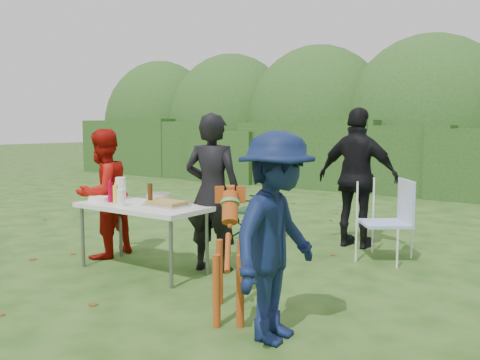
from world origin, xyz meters
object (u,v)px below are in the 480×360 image
Objects in this scene: person_red_jacket at (103,193)px; beer_bottle at (150,194)px; folding_table at (142,209)px; lawn_chair at (385,220)px; camping_chair at (255,207)px; ketchup_bottle at (111,193)px; person_black_puffy at (358,178)px; mustard_bottle at (116,194)px; child at (277,237)px; person_cook at (213,193)px; paper_towel_roll at (121,188)px; dog at (229,256)px.

beer_bottle is (0.95, -0.15, 0.08)m from person_red_jacket.
lawn_chair reaches higher than folding_table.
ketchup_bottle is at bearing 59.69° from camping_chair.
lawn_chair is at bearing 45.59° from beer_bottle.
camping_chair is (-1.34, -0.41, -0.45)m from person_black_puffy.
camping_chair is at bearing 88.66° from beer_bottle.
mustard_bottle is 0.83× the size of beer_bottle.
child is 3.40m from camping_chair.
camping_chair is 4.68× the size of mustard_bottle.
beer_bottle is (-1.92, -1.96, 0.37)m from lawn_chair.
person_cook is 1.11× the size of child.
mustard_bottle is at bearing 73.22° from child.
child is at bearing -13.99° from mustard_bottle.
camping_chair reaches higher than folding_table.
mustard_bottle reaches higher than folding_table.
lawn_chair reaches higher than mustard_bottle.
folding_table is at bearing 68.73° from child.
folding_table is 6.25× the size of beer_bottle.
camping_chair is at bearing 77.75° from mustard_bottle.
paper_towel_roll is (-1.11, -0.32, 0.00)m from person_cook.
person_red_jacket is 1.60× the size of lawn_chair.
person_cook is 1.63× the size of dog.
person_cook is 1.94m from child.
dog is 2.06m from ketchup_bottle.
mustard_bottle reaches higher than camping_chair.
person_black_puffy reaches higher than child.
child is 6.50× the size of beer_bottle.
child is 2.65m from ketchup_bottle.
person_cook reaches higher than camping_chair.
lawn_chair is at bearing -45.49° from dog.
person_black_puffy is at bearing 49.06° from paper_towel_roll.
dog is 2.53m from lawn_chair.
ketchup_bottle is (-1.98, 0.44, 0.34)m from dog.
person_cook is at bearing 36.67° from folding_table.
person_cook is 1.86× the size of camping_chair.
person_black_puffy reaches higher than camping_chair.
folding_table is 0.79m from person_cook.
lawn_chair is (2.03, 1.97, -0.20)m from folding_table.
person_red_jacket is at bearing 42.88° from person_black_puffy.
beer_bottle is at bearing 76.14° from person_red_jacket.
person_red_jacket reaches higher than paper_towel_roll.
person_black_puffy is (2.33, 2.27, 0.14)m from person_red_jacket.
folding_table is at bearing 74.16° from person_red_jacket.
lawn_chair is (0.54, -0.45, -0.43)m from person_black_puffy.
person_cook is 2.15m from person_black_puffy.
lawn_chair is at bearing 36.05° from paper_towel_roll.
person_black_puffy is 1.72× the size of dog.
lawn_chair reaches higher than camping_chair.
child reaches higher than paper_towel_roll.
paper_towel_roll is (-2.52, -1.84, 0.38)m from lawn_chair.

